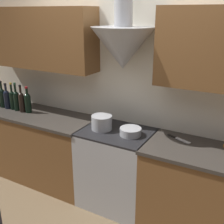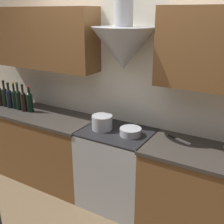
{
  "view_description": "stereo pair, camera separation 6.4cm",
  "coord_description": "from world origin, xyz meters",
  "px_view_note": "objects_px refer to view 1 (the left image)",
  "views": [
    {
      "loc": [
        1.29,
        -2.08,
        2.1
      ],
      "look_at": [
        0.0,
        0.24,
        1.15
      ],
      "focal_mm": 45.0,
      "sensor_mm": 36.0,
      "label": 1
    },
    {
      "loc": [
        1.35,
        -2.04,
        2.1
      ],
      "look_at": [
        0.0,
        0.24,
        1.15
      ],
      "focal_mm": 45.0,
      "sensor_mm": 36.0,
      "label": 2
    }
  ],
  "objects_px": {
    "wine_bottle_6": "(28,102)",
    "stock_pot": "(102,122)",
    "mixing_bowl": "(131,132)",
    "stove_range": "(116,168)",
    "wine_bottle_1": "(2,97)",
    "wine_bottle_2": "(7,98)",
    "wine_bottle_5": "(22,101)",
    "wine_bottle_4": "(16,100)",
    "wine_bottle_3": "(12,99)"
  },
  "relations": [
    {
      "from": "wine_bottle_3",
      "to": "stock_pot",
      "type": "distance_m",
      "value": 1.35
    },
    {
      "from": "wine_bottle_6",
      "to": "stock_pot",
      "type": "xyz_separation_m",
      "value": [
        1.09,
        -0.01,
        -0.06
      ]
    },
    {
      "from": "wine_bottle_2",
      "to": "wine_bottle_1",
      "type": "bearing_deg",
      "value": 174.98
    },
    {
      "from": "stove_range",
      "to": "wine_bottle_1",
      "type": "relative_size",
      "value": 2.54
    },
    {
      "from": "wine_bottle_4",
      "to": "mixing_bowl",
      "type": "xyz_separation_m",
      "value": [
        1.61,
        0.01,
        -0.1
      ]
    },
    {
      "from": "wine_bottle_4",
      "to": "stock_pot",
      "type": "distance_m",
      "value": 1.27
    },
    {
      "from": "wine_bottle_1",
      "to": "wine_bottle_2",
      "type": "distance_m",
      "value": 0.09
    },
    {
      "from": "wine_bottle_1",
      "to": "mixing_bowl",
      "type": "distance_m",
      "value": 1.87
    },
    {
      "from": "wine_bottle_6",
      "to": "wine_bottle_2",
      "type": "bearing_deg",
      "value": -176.88
    },
    {
      "from": "wine_bottle_1",
      "to": "wine_bottle_6",
      "type": "xyz_separation_m",
      "value": [
        0.44,
        0.01,
        -0.0
      ]
    },
    {
      "from": "stock_pot",
      "to": "wine_bottle_2",
      "type": "bearing_deg",
      "value": -179.72
    },
    {
      "from": "wine_bottle_1",
      "to": "stock_pot",
      "type": "height_order",
      "value": "wine_bottle_1"
    },
    {
      "from": "wine_bottle_2",
      "to": "stock_pot",
      "type": "height_order",
      "value": "wine_bottle_2"
    },
    {
      "from": "wine_bottle_5",
      "to": "wine_bottle_1",
      "type": "bearing_deg",
      "value": 178.06
    },
    {
      "from": "stove_range",
      "to": "wine_bottle_3",
      "type": "height_order",
      "value": "wine_bottle_3"
    },
    {
      "from": "wine_bottle_2",
      "to": "wine_bottle_3",
      "type": "xyz_separation_m",
      "value": [
        0.09,
        0.01,
        0.0
      ]
    },
    {
      "from": "stove_range",
      "to": "stock_pot",
      "type": "relative_size",
      "value": 4.04
    },
    {
      "from": "wine_bottle_2",
      "to": "mixing_bowl",
      "type": "height_order",
      "value": "wine_bottle_2"
    },
    {
      "from": "wine_bottle_3",
      "to": "mixing_bowl",
      "type": "distance_m",
      "value": 1.69
    },
    {
      "from": "wine_bottle_2",
      "to": "stock_pot",
      "type": "xyz_separation_m",
      "value": [
        1.44,
        0.01,
        -0.06
      ]
    },
    {
      "from": "wine_bottle_4",
      "to": "stock_pot",
      "type": "relative_size",
      "value": 1.64
    },
    {
      "from": "wine_bottle_3",
      "to": "wine_bottle_5",
      "type": "distance_m",
      "value": 0.18
    },
    {
      "from": "mixing_bowl",
      "to": "stock_pot",
      "type": "bearing_deg",
      "value": -178.39
    },
    {
      "from": "stove_range",
      "to": "mixing_bowl",
      "type": "xyz_separation_m",
      "value": [
        0.17,
        -0.01,
        0.48
      ]
    },
    {
      "from": "wine_bottle_2",
      "to": "wine_bottle_5",
      "type": "height_order",
      "value": "wine_bottle_5"
    },
    {
      "from": "wine_bottle_5",
      "to": "mixing_bowl",
      "type": "distance_m",
      "value": 1.51
    },
    {
      "from": "wine_bottle_6",
      "to": "stock_pot",
      "type": "relative_size",
      "value": 1.5
    },
    {
      "from": "wine_bottle_1",
      "to": "stock_pot",
      "type": "relative_size",
      "value": 1.59
    },
    {
      "from": "stove_range",
      "to": "wine_bottle_4",
      "type": "height_order",
      "value": "wine_bottle_4"
    },
    {
      "from": "stove_range",
      "to": "stock_pot",
      "type": "distance_m",
      "value": 0.55
    },
    {
      "from": "stove_range",
      "to": "stock_pot",
      "type": "bearing_deg",
      "value": -171.77
    },
    {
      "from": "stove_range",
      "to": "mixing_bowl",
      "type": "bearing_deg",
      "value": -5.04
    },
    {
      "from": "wine_bottle_3",
      "to": "mixing_bowl",
      "type": "height_order",
      "value": "wine_bottle_3"
    },
    {
      "from": "wine_bottle_4",
      "to": "wine_bottle_6",
      "type": "relative_size",
      "value": 1.09
    },
    {
      "from": "wine_bottle_5",
      "to": "stock_pot",
      "type": "bearing_deg",
      "value": 0.54
    },
    {
      "from": "wine_bottle_4",
      "to": "mixing_bowl",
      "type": "bearing_deg",
      "value": 0.52
    },
    {
      "from": "stove_range",
      "to": "wine_bottle_5",
      "type": "bearing_deg",
      "value": -178.48
    },
    {
      "from": "stock_pot",
      "to": "wine_bottle_1",
      "type": "bearing_deg",
      "value": 179.95
    },
    {
      "from": "mixing_bowl",
      "to": "wine_bottle_1",
      "type": "bearing_deg",
      "value": -179.75
    },
    {
      "from": "wine_bottle_5",
      "to": "wine_bottle_6",
      "type": "xyz_separation_m",
      "value": [
        0.08,
        0.02,
        -0.0
      ]
    },
    {
      "from": "wine_bottle_3",
      "to": "wine_bottle_6",
      "type": "height_order",
      "value": "wine_bottle_3"
    },
    {
      "from": "wine_bottle_2",
      "to": "stock_pot",
      "type": "distance_m",
      "value": 1.44
    },
    {
      "from": "wine_bottle_2",
      "to": "wine_bottle_4",
      "type": "bearing_deg",
      "value": 0.64
    },
    {
      "from": "stove_range",
      "to": "wine_bottle_6",
      "type": "height_order",
      "value": "wine_bottle_6"
    },
    {
      "from": "wine_bottle_2",
      "to": "stock_pot",
      "type": "bearing_deg",
      "value": 0.28
    },
    {
      "from": "wine_bottle_1",
      "to": "wine_bottle_3",
      "type": "height_order",
      "value": "same"
    },
    {
      "from": "wine_bottle_3",
      "to": "mixing_bowl",
      "type": "relative_size",
      "value": 1.59
    },
    {
      "from": "wine_bottle_2",
      "to": "stock_pot",
      "type": "relative_size",
      "value": 1.52
    },
    {
      "from": "wine_bottle_1",
      "to": "wine_bottle_5",
      "type": "bearing_deg",
      "value": -1.94
    },
    {
      "from": "stove_range",
      "to": "stock_pot",
      "type": "height_order",
      "value": "stock_pot"
    }
  ]
}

